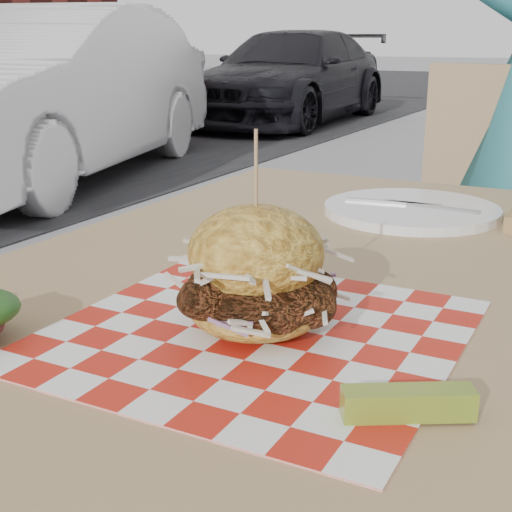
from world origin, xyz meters
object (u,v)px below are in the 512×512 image
(patio_chair, at_px, (497,229))
(sandwich, at_px, (256,278))
(car_white, at_px, (44,93))
(patio_table, at_px, (329,337))
(car_dark, at_px, (291,76))

(patio_chair, height_order, sandwich, patio_chair)
(car_white, xyz_separation_m, sandwich, (3.54, -3.44, 0.18))
(patio_chair, relative_size, sandwich, 5.10)
(patio_table, relative_size, patio_chair, 1.26)
(patio_table, relative_size, sandwich, 6.44)
(patio_chair, bearing_deg, patio_table, -78.59)
(sandwich, bearing_deg, patio_table, 90.39)
(patio_table, height_order, sandwich, sandwich)
(car_dark, xyz_separation_m, sandwich, (3.54, -7.72, 0.25))
(car_dark, bearing_deg, patio_table, -66.74)
(sandwich, bearing_deg, car_white, 135.79)
(patio_table, distance_m, sandwich, 0.23)
(sandwich, bearing_deg, car_dark, 114.62)
(car_dark, relative_size, patio_chair, 4.03)
(car_white, relative_size, patio_table, 3.17)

